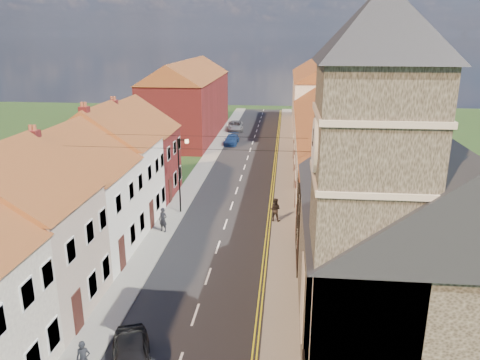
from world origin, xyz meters
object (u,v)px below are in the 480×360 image
at_px(lamppost, 180,171).
at_px(car_distant, 235,126).
at_px(pedestrian_left, 84,359).
at_px(pedestrian_right, 275,209).
at_px(church, 407,239).
at_px(pedestrian_left_b, 163,220).
at_px(car_far, 231,140).
at_px(car_near, 131,357).

bearing_deg(lamppost, car_distant, 88.97).
distance_m(lamppost, pedestrian_left, 19.18).
xyz_separation_m(car_distant, pedestrian_left, (-0.50, -53.15, 0.25)).
bearing_deg(pedestrian_right, church, 123.32).
height_order(car_distant, pedestrian_left_b, pedestrian_left_b).
bearing_deg(car_far, pedestrian_left, -90.05).
height_order(car_distant, pedestrian_right, pedestrian_right).
height_order(church, car_distant, church).
xyz_separation_m(car_near, pedestrian_left, (-1.81, -0.60, 0.24)).
xyz_separation_m(lamppost, pedestrian_right, (7.51, -1.14, -2.52)).
distance_m(lamppost, pedestrian_left_b, 4.75).
relative_size(car_far, pedestrian_left_b, 2.33).
bearing_deg(car_near, church, -10.44).
distance_m(church, car_near, 12.51).
distance_m(church, car_far, 43.62).
distance_m(church, lamppost, 21.38).
height_order(pedestrian_right, pedestrian_left_b, pedestrian_right).
height_order(lamppost, pedestrian_left, lamppost).
height_order(car_far, pedestrian_left, pedestrian_left).
bearing_deg(church, car_distant, 103.88).
distance_m(pedestrian_left, pedestrian_left_b, 15.02).
relative_size(church, car_distant, 3.09).
relative_size(lamppost, car_far, 1.44).
bearing_deg(car_near, pedestrian_left_b, 80.16).
bearing_deg(lamppost, car_far, 87.45).
relative_size(car_near, car_distant, 0.83).
bearing_deg(pedestrian_left_b, church, -24.02).
xyz_separation_m(car_near, pedestrian_right, (5.59, 17.26, 0.33)).
relative_size(car_far, car_distant, 0.85).
distance_m(car_far, pedestrian_left_b, 28.96).
relative_size(pedestrian_right, pedestrian_left_b, 1.01).
bearing_deg(car_near, lamppost, 76.78).
xyz_separation_m(church, pedestrian_right, (-5.66, 15.53, -4.85)).
distance_m(car_distant, pedestrian_right, 35.96).
height_order(car_near, pedestrian_left, pedestrian_left).
bearing_deg(pedestrian_left, pedestrian_right, 55.66).
distance_m(car_near, pedestrian_right, 18.15).
height_order(pedestrian_left, pedestrian_left_b, pedestrian_left_b).
bearing_deg(pedestrian_right, car_distant, -65.64).
bearing_deg(car_far, lamppost, -91.30).
height_order(lamppost, car_distant, lamppost).
distance_m(lamppost, car_distant, 34.27).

